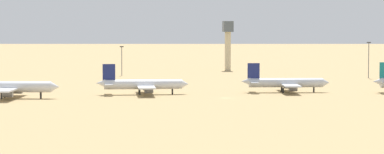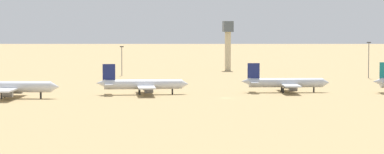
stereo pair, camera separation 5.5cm
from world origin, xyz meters
name	(u,v)px [view 1 (the left image)]	position (x,y,z in m)	size (l,w,h in m)	color
ground	(227,98)	(0.00, 0.00, 0.00)	(4000.00, 4000.00, 0.00)	tan
ridge_west	(112,11)	(20.23, 1058.10, 42.19)	(249.37, 202.18, 84.38)	slate
parked_jet_red_1	(6,87)	(-73.11, 9.76, 3.86)	(35.54, 30.30, 11.77)	silver
parked_jet_navy_2	(142,84)	(-26.84, 18.53, 3.54)	(32.68, 27.46, 10.80)	silver
parked_jet_navy_3	(285,83)	(25.13, 19.85, 3.49)	(32.24, 27.31, 10.65)	silver
control_tower	(228,41)	(31.66, 163.56, 15.68)	(5.20, 5.20, 25.99)	#C6B793
light_pole_west	(122,58)	(-26.92, 125.10, 8.21)	(1.80, 0.50, 14.06)	#59595E
light_pole_mid	(369,57)	(82.89, 91.35, 9.44)	(1.80, 0.50, 16.44)	#59595E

